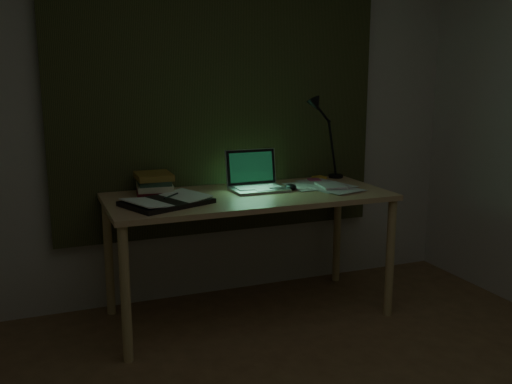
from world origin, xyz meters
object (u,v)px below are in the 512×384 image
loose_papers (322,186)px  desk_lamp (337,139)px  desk (249,255)px  open_textbook (167,201)px  laptop (259,171)px  book_stack (154,183)px

loose_papers → desk_lamp: (0.26, 0.30, 0.26)m
desk → loose_papers: loose_papers is taller
desk → open_textbook: size_ratio=3.79×
laptop → desk_lamp: 0.73m
laptop → loose_papers: laptop is taller
open_textbook → book_stack: 0.31m
laptop → loose_papers: bearing=-11.0°
book_stack → desk_lamp: 1.33m
open_textbook → desk_lamp: (1.30, 0.39, 0.25)m
desk_lamp → loose_papers: bearing=-135.9°
desk_lamp → desk: bearing=-163.0°
loose_papers → desk_lamp: desk_lamp is taller
laptop → open_textbook: (-0.63, -0.17, -0.10)m
laptop → book_stack: 0.65m
book_stack → loose_papers: (1.05, -0.21, -0.06)m
open_textbook → book_stack: size_ratio=1.81×
desk → laptop: size_ratio=4.46×
desk → laptop: (0.10, 0.08, 0.51)m
desk → book_stack: (-0.54, 0.22, 0.46)m
laptop → desk_lamp: size_ratio=0.70×
book_stack → desk: bearing=-21.9°
laptop → loose_papers: (0.41, -0.07, -0.11)m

